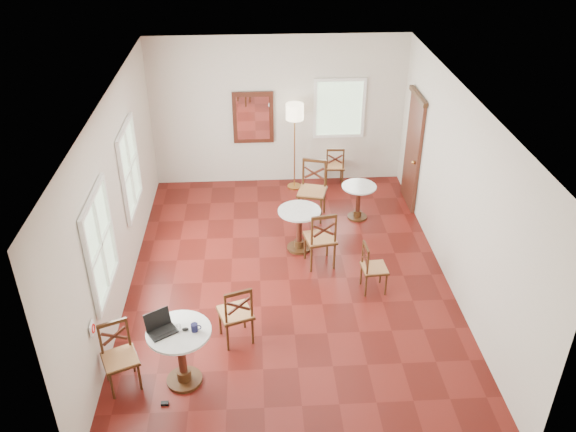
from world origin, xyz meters
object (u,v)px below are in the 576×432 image
object	(u,v)px
chair_near_a	(236,313)
cafe_table_mid	(299,225)
chair_near_b	(120,357)
navy_mug	(195,327)
chair_back_a	(334,166)
laptop	(160,326)
chair_mid_a	(320,238)
power_adapter	(165,404)
mouse	(185,329)
chair_mid_b	(373,268)
cafe_table_back	(358,198)
water_glass	(179,329)
chair_back_b	(312,190)
cafe_table_near	(181,351)
floor_lamp	(295,118)

from	to	relation	value
chair_near_a	cafe_table_mid	bearing A→B (deg)	-133.50
cafe_table_mid	chair_near_a	size ratio (longest dim) A/B	0.81
chair_near_a	chair_near_b	distance (m)	1.60
navy_mug	chair_back_a	bearing A→B (deg)	65.77
chair_back_a	laptop	bearing A→B (deg)	64.76
chair_mid_a	power_adapter	size ratio (longest dim) A/B	11.21
chair_mid_a	navy_mug	world-z (taller)	chair_mid_a
mouse	navy_mug	xyz separation A→B (m)	(0.12, -0.02, 0.03)
chair_mid_a	chair_mid_b	size ratio (longest dim) A/B	1.24
chair_near_a	chair_back_a	world-z (taller)	chair_near_a
cafe_table_back	chair_mid_a	world-z (taller)	chair_mid_a
chair_mid_a	water_glass	distance (m)	3.21
navy_mug	power_adapter	world-z (taller)	navy_mug
laptop	water_glass	size ratio (longest dim) A/B	3.92
mouse	power_adapter	xyz separation A→B (m)	(-0.29, -0.38, -0.84)
cafe_table_back	chair_back_b	distance (m)	0.86
cafe_table_mid	laptop	world-z (taller)	laptop
cafe_table_near	chair_back_a	bearing A→B (deg)	63.97
cafe_table_back	chair_near_a	xyz separation A→B (m)	(-2.19, -3.20, 0.06)
chair_mid_b	chair_near_b	bearing A→B (deg)	112.49
cafe_table_back	laptop	bearing A→B (deg)	-128.17
chair_mid_b	chair_back_b	world-z (taller)	chair_back_b
floor_lamp	chair_back_b	bearing A→B (deg)	-78.07
water_glass	chair_mid_b	bearing A→B (deg)	33.14
chair_back_b	mouse	distance (m)	4.49
chair_back_a	chair_back_b	size ratio (longest dim) A/B	0.80
cafe_table_back	chair_back_b	world-z (taller)	chair_back_b
floor_lamp	mouse	size ratio (longest dim) A/B	20.95
cafe_table_mid	water_glass	size ratio (longest dim) A/B	7.07
floor_lamp	water_glass	xyz separation A→B (m)	(-1.75, -5.24, -0.61)
chair_near_a	chair_back_b	xyz separation A→B (m)	(1.35, 3.31, 0.07)
floor_lamp	cafe_table_near	bearing A→B (deg)	-108.65
chair_back_a	floor_lamp	distance (m)	1.35
cafe_table_mid	navy_mug	size ratio (longest dim) A/B	5.95
cafe_table_near	floor_lamp	bearing A→B (deg)	71.35
cafe_table_mid	cafe_table_back	size ratio (longest dim) A/B	1.14
chair_back_b	laptop	distance (m)	4.61
laptop	mouse	bearing A→B (deg)	-36.81
chair_back_b	cafe_table_back	bearing A→B (deg)	7.52
cafe_table_mid	power_adapter	world-z (taller)	cafe_table_mid
chair_near_b	chair_mid_b	size ratio (longest dim) A/B	1.10
laptop	mouse	distance (m)	0.30
cafe_table_near	chair_near_a	size ratio (longest dim) A/B	0.89
chair_back_b	water_glass	size ratio (longest dim) A/B	10.13
cafe_table_near	chair_near_a	bearing A→B (deg)	47.92
cafe_table_back	chair_near_a	bearing A→B (deg)	-124.39
chair_mid_a	mouse	xyz separation A→B (m)	(-1.91, -2.46, 0.35)
chair_near_b	chair_near_a	bearing A→B (deg)	4.14
navy_mug	cafe_table_back	bearing A→B (deg)	56.05
chair_near_a	chair_back_a	bearing A→B (deg)	-131.55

